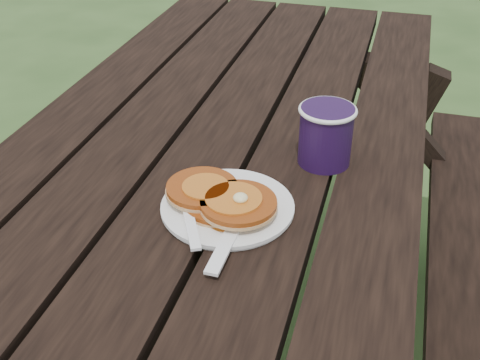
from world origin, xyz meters
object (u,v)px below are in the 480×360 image
(picnic_table, at_px, (213,304))
(coffee_cup, at_px, (326,132))
(pancake_stack, at_px, (221,198))
(plate, at_px, (228,208))

(picnic_table, bearing_deg, coffee_cup, 4.78)
(picnic_table, relative_size, coffee_cup, 17.31)
(pancake_stack, height_order, coffee_cup, coffee_cup)
(picnic_table, bearing_deg, plate, -62.42)
(plate, xyz_separation_m, pancake_stack, (-0.01, -0.01, 0.02))
(picnic_table, relative_size, pancake_stack, 10.12)
(picnic_table, distance_m, coffee_cup, 0.49)
(plate, xyz_separation_m, coffee_cup, (0.12, 0.18, 0.05))
(coffee_cup, bearing_deg, plate, -123.00)
(plate, distance_m, coffee_cup, 0.22)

